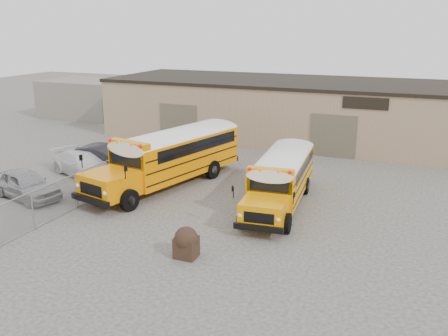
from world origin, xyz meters
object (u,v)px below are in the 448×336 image
at_px(car_silver, 26,184).
at_px(car_white, 83,164).
at_px(school_bus_right, 298,150).
at_px(car_dark, 104,159).
at_px(school_bus_left, 237,134).
at_px(tarp_bundle, 186,242).

xyz_separation_m(car_silver, car_white, (0.15, 4.65, -0.03)).
bearing_deg(car_white, car_silver, -160.31).
relative_size(school_bus_right, car_dark, 1.83).
bearing_deg(car_white, school_bus_left, -25.34).
bearing_deg(car_silver, tarp_bundle, -90.71).
height_order(school_bus_left, school_bus_right, school_bus_left).
xyz_separation_m(school_bus_right, tarp_bundle, (-1.19, -12.92, -0.87)).
bearing_deg(car_silver, car_white, 12.78).
distance_m(tarp_bundle, car_white, 13.32).
relative_size(school_bus_right, car_silver, 2.03).
bearing_deg(car_dark, school_bus_right, -74.29).
distance_m(school_bus_right, car_dark, 12.14).
height_order(tarp_bundle, car_dark, car_dark).
bearing_deg(car_dark, school_bus_left, -53.45).
bearing_deg(car_white, car_dark, -7.43).
height_order(school_bus_left, tarp_bundle, school_bus_left).
bearing_deg(tarp_bundle, school_bus_left, 103.37).
height_order(car_silver, car_white, car_silver).
height_order(school_bus_right, car_white, school_bus_right).
distance_m(school_bus_right, car_silver, 15.75).
bearing_deg(car_dark, car_silver, 168.25).
bearing_deg(car_white, tarp_bundle, -103.64).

